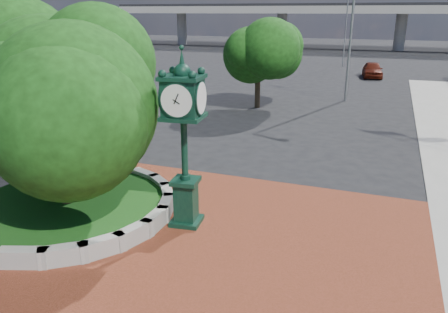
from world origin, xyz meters
The scene contains 11 objects.
ground centered at (0.00, 0.00, 0.00)m, with size 200.00×200.00×0.00m, color black.
plaza centered at (0.00, -1.00, 0.02)m, with size 12.00×12.00×0.04m, color maroon.
planter_wall centered at (-2.71, 0.00, 0.27)m, with size 2.96×6.77×0.54m.
grass_bed centered at (-5.00, 0.00, 0.20)m, with size 6.10×6.10×0.40m, color #163F12.
overpass centered at (-0.22, 70.00, 6.54)m, with size 90.00×12.00×7.50m.
tree_planter centered at (-5.00, 0.00, 3.72)m, with size 5.20×5.20×6.33m.
tree_street centered at (-4.00, 18.00, 3.24)m, with size 4.40×4.40×5.45m.
post_clock centered at (-1.08, 0.67, 2.91)m, with size 1.22×1.22×5.30m.
parked_car centered at (2.57, 35.74, 0.76)m, with size 1.78×4.44×1.51m, color #54180C.
street_lamp_near centered at (1.60, 22.47, 5.79)m, with size 2.10×1.03×9.89m.
street_lamp_far centered at (-0.96, 43.82, 4.75)m, with size 1.82×0.31×8.11m.
Camera 1 is at (4.31, -10.28, 6.26)m, focal length 35.00 mm.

